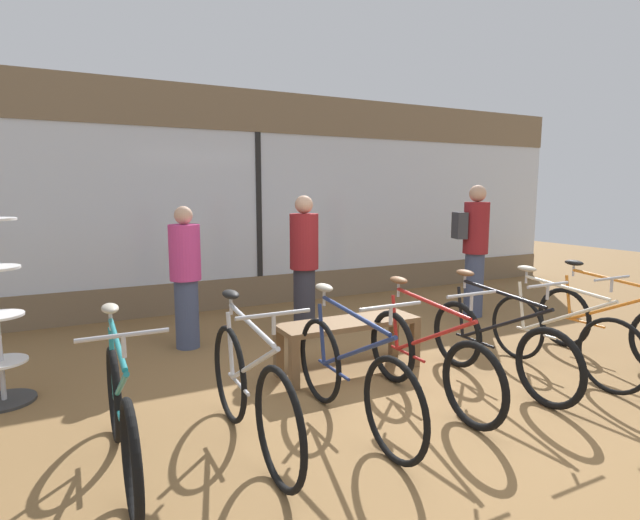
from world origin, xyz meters
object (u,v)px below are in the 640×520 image
bicycle_far_right (608,325)px  bicycle_left (250,391)px  bicycle_center_left (351,376)px  display_bench (349,330)px  bicycle_right (559,335)px  customer_mid_floor (474,246)px  bicycle_center (428,359)px  customer_by_window (304,263)px  bicycle_center_right (497,345)px  bicycle_far_left (121,416)px  customer_near_rack (186,275)px

bicycle_far_right → bicycle_left: bearing=-179.4°
bicycle_center_left → display_bench: (0.57, 1.01, 0.02)m
bicycle_left → bicycle_right: size_ratio=1.01×
bicycle_center_left → customer_mid_floor: customer_mid_floor is taller
bicycle_far_right → bicycle_center: bearing=179.3°
bicycle_center_left → bicycle_center: bearing=7.2°
customer_by_window → customer_mid_floor: (2.50, -0.19, 0.10)m
bicycle_center_left → bicycle_right: bicycle_center_left is taller
bicycle_center_right → display_bench: bearing=138.8°
bicycle_far_left → bicycle_left: (0.81, -0.08, 0.03)m
bicycle_right → customer_near_rack: size_ratio=1.07×
bicycle_right → customer_near_rack: bearing=140.9°
customer_by_window → bicycle_center_left: bearing=-106.9°
bicycle_center → bicycle_far_right: size_ratio=0.98×
bicycle_far_left → bicycle_left: bicycle_left is taller
bicycle_center_left → bicycle_right: (2.32, 0.04, -0.01)m
bicycle_right → customer_near_rack: customer_near_rack is taller
customer_near_rack → customer_mid_floor: size_ratio=0.87×
bicycle_center_right → bicycle_far_right: bicycle_far_right is taller
bicycle_right → bicycle_center_left: bearing=-179.1°
bicycle_center → customer_mid_floor: bearing=39.6°
bicycle_far_right → customer_near_rack: size_ratio=1.10×
bicycle_center → bicycle_far_right: 2.33m
bicycle_center → bicycle_far_right: bicycle_far_right is taller
bicycle_center → customer_near_rack: bearing=121.6°
bicycle_right → customer_by_window: (-1.63, 2.23, 0.50)m
bicycle_center → bicycle_center_right: 0.80m
bicycle_center → bicycle_center_right: bearing=0.7°
bicycle_far_left → bicycle_center_right: size_ratio=0.96×
bicycle_right → customer_mid_floor: 2.30m
display_bench → bicycle_left: bearing=-143.9°
bicycle_far_left → customer_near_rack: customer_near_rack is taller
bicycle_right → customer_by_window: bearing=126.2°
bicycle_far_right → customer_mid_floor: 2.10m
bicycle_center_right → bicycle_right: size_ratio=1.02×
display_bench → customer_mid_floor: size_ratio=0.77×
bicycle_center_left → bicycle_right: bearing=0.9°
customer_mid_floor → bicycle_far_left: bearing=-157.5°
bicycle_center_left → customer_near_rack: (-0.66, 2.47, 0.43)m
display_bench → customer_near_rack: bearing=130.2°
bicycle_left → customer_by_window: (1.46, 2.24, 0.48)m
bicycle_center_left → customer_by_window: customer_by_window is taller
bicycle_far_left → bicycle_center_left: 1.58m
bicycle_far_left → bicycle_left: size_ratio=0.97×
bicycle_right → bicycle_far_right: bearing=2.5°
bicycle_far_right → customer_near_rack: (-3.79, 2.39, 0.45)m
bicycle_far_left → customer_by_window: bearing=43.6°
bicycle_far_left → customer_mid_floor: bearing=22.5°
bicycle_center_right → bicycle_far_right: 1.54m
bicycle_center_right → display_bench: 1.36m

